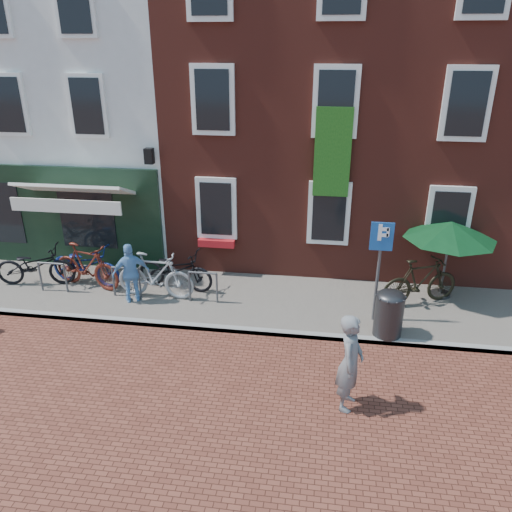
# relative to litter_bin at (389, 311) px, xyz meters

# --- Properties ---
(ground) EXTENTS (80.00, 80.00, 0.00)m
(ground) POSITION_rel_litter_bin_xyz_m (-4.91, -0.30, -0.70)
(ground) COLOR brown
(sidewalk) EXTENTS (24.00, 3.00, 0.10)m
(sidewalk) POSITION_rel_litter_bin_xyz_m (-3.91, 1.20, -0.65)
(sidewalk) COLOR slate
(sidewalk) RESTS_ON ground
(building_stucco) EXTENTS (8.00, 8.00, 9.00)m
(building_stucco) POSITION_rel_litter_bin_xyz_m (-9.91, 6.70, 3.80)
(building_stucco) COLOR silver
(building_stucco) RESTS_ON ground
(building_brick_mid) EXTENTS (6.00, 8.00, 10.00)m
(building_brick_mid) POSITION_rel_litter_bin_xyz_m (-2.91, 6.70, 4.30)
(building_brick_mid) COLOR maroon
(building_brick_mid) RESTS_ON ground
(building_brick_right) EXTENTS (6.00, 8.00, 10.00)m
(building_brick_right) POSITION_rel_litter_bin_xyz_m (3.09, 6.70, 4.30)
(building_brick_right) COLOR maroon
(building_brick_right) RESTS_ON ground
(litter_bin) EXTENTS (0.63, 0.63, 1.15)m
(litter_bin) POSITION_rel_litter_bin_xyz_m (0.00, 0.00, 0.00)
(litter_bin) COLOR #2D2D2F
(litter_bin) RESTS_ON sidewalk
(parking_sign) EXTENTS (0.50, 0.08, 2.43)m
(parking_sign) POSITION_rel_litter_bin_xyz_m (-0.25, 0.62, 1.08)
(parking_sign) COLOR #4C4C4F
(parking_sign) RESTS_ON sidewalk
(parasol) EXTENTS (2.25, 2.25, 2.12)m
(parasol) POSITION_rel_litter_bin_xyz_m (1.55, 2.10, 1.28)
(parasol) COLOR #4C4C4F
(parasol) RESTS_ON sidewalk
(woman) EXTENTS (0.58, 0.76, 1.86)m
(woman) POSITION_rel_litter_bin_xyz_m (-0.93, -2.39, 0.24)
(woman) COLOR slate
(woman) RESTS_ON ground
(cafe_person) EXTENTS (0.97, 0.75, 1.54)m
(cafe_person) POSITION_rel_litter_bin_xyz_m (-6.18, 0.70, 0.17)
(cafe_person) COLOR #6DA2D6
(cafe_person) RESTS_ON sidewalk
(bicycle_0) EXTENTS (2.17, 1.07, 1.09)m
(bicycle_0) POSITION_rel_litter_bin_xyz_m (-9.08, 1.24, -0.05)
(bicycle_0) COLOR black
(bicycle_0) RESTS_ON sidewalk
(bicycle_1) EXTENTS (2.09, 1.06, 1.21)m
(bicycle_1) POSITION_rel_litter_bin_xyz_m (-7.65, 1.29, 0.01)
(bicycle_1) COLOR #5B1E14
(bicycle_1) RESTS_ON sidewalk
(bicycle_2) EXTENTS (2.17, 1.08, 1.09)m
(bicycle_2) POSITION_rel_litter_bin_xyz_m (-7.78, 1.49, -0.05)
(bicycle_2) COLOR navy
(bicycle_2) RESTS_ON sidewalk
(bicycle_3) EXTENTS (2.04, 0.68, 1.21)m
(bicycle_3) POSITION_rel_litter_bin_xyz_m (-5.66, 0.98, 0.01)
(bicycle_3) COLOR #969698
(bicycle_3) RESTS_ON sidewalk
(bicycle_4) EXTENTS (2.16, 1.03, 1.09)m
(bicycle_4) POSITION_rel_litter_bin_xyz_m (-5.31, 1.53, -0.05)
(bicycle_4) COLOR black
(bicycle_4) RESTS_ON sidewalk
(bicycle_5) EXTENTS (2.08, 1.30, 1.21)m
(bicycle_5) POSITION_rel_litter_bin_xyz_m (0.90, 1.59, 0.01)
(bicycle_5) COLOR black
(bicycle_5) RESTS_ON sidewalk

